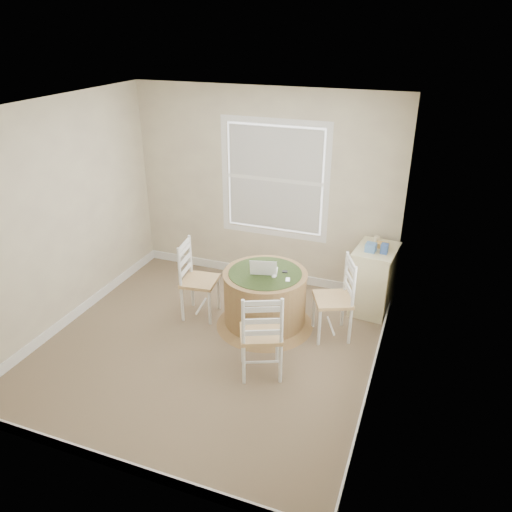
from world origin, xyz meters
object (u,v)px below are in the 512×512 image
at_px(chair_near, 261,333).
at_px(chair_right, 333,299).
at_px(chair_left, 200,281).
at_px(round_table, 265,297).
at_px(laptop, 264,270).
at_px(corner_chest, 373,279).

bearing_deg(chair_near, chair_right, -143.57).
height_order(chair_left, chair_right, same).
xyz_separation_m(round_table, laptop, (-0.02, 0.00, 0.34)).
height_order(chair_near, laptop, chair_near).
bearing_deg(round_table, chair_right, -10.14).
bearing_deg(corner_chest, chair_near, -111.97).
distance_m(chair_near, chair_right, 1.05).
bearing_deg(corner_chest, chair_right, -109.27).
xyz_separation_m(chair_right, laptop, (-0.80, -0.06, 0.25)).
xyz_separation_m(chair_near, chair_right, (0.52, 0.91, 0.00)).
bearing_deg(chair_left, chair_near, -133.84).
relative_size(round_table, chair_right, 1.22).
height_order(round_table, corner_chest, corner_chest).
bearing_deg(round_table, laptop, 150.13).
xyz_separation_m(chair_near, laptop, (-0.28, 0.85, 0.25)).
relative_size(chair_near, corner_chest, 1.13).
distance_m(round_table, laptop, 0.34).
bearing_deg(corner_chest, round_table, -138.89).
height_order(chair_right, corner_chest, chair_right).
bearing_deg(round_table, chair_left, 169.79).
relative_size(chair_left, laptop, 2.64).
distance_m(round_table, chair_near, 0.90).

